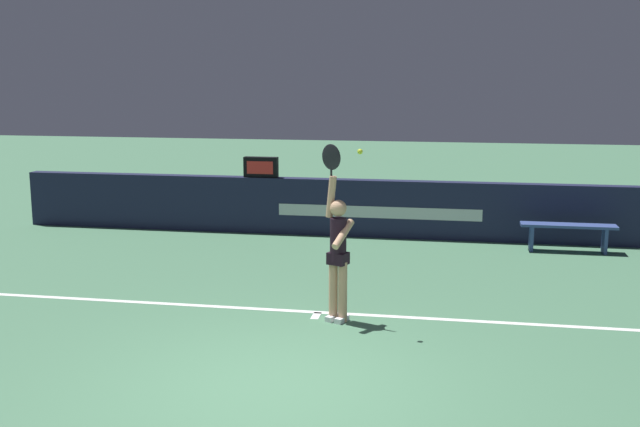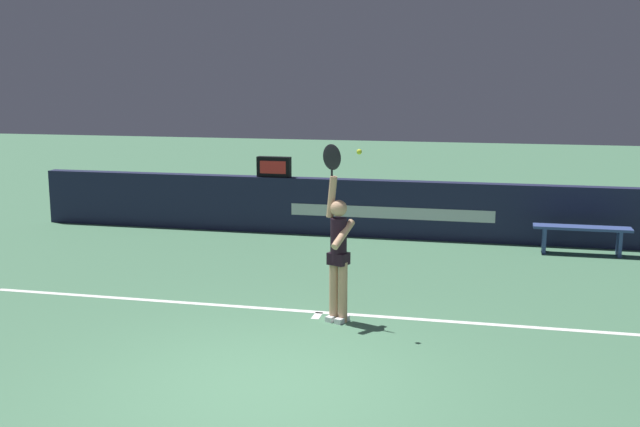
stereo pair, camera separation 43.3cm
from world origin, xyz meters
name	(u,v)px [view 2 (the right image)]	position (x,y,z in m)	size (l,w,h in m)	color
ground_plane	(266,385)	(0.00, 0.00, 0.00)	(60.00, 60.00, 0.00)	#467655
court_lines	(268,383)	(0.00, 0.06, 0.00)	(10.36, 5.16, 0.00)	white
back_wall	(376,208)	(0.00, 7.70, 0.58)	(14.65, 0.29, 1.16)	#1C203D
speed_display	(274,167)	(-2.15, 7.70, 1.37)	(0.71, 0.18, 0.42)	black
tennis_player	(338,250)	(0.32, 2.26, 0.98)	(0.47, 0.47, 2.39)	tan
tennis_ball	(359,152)	(0.65, 1.96, 2.32)	(0.07, 0.07, 0.07)	#CEE62C
courtside_bench_near	(582,233)	(3.93, 7.00, 0.40)	(1.73, 0.37, 0.52)	#364A89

